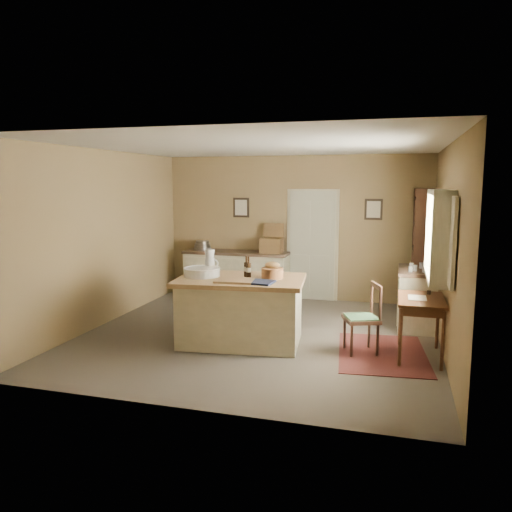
{
  "coord_description": "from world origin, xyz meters",
  "views": [
    {
      "loc": [
        1.88,
        -6.75,
        2.19
      ],
      "look_at": [
        -0.07,
        0.07,
        1.15
      ],
      "focal_mm": 35.0,
      "sensor_mm": 36.0,
      "label": 1
    }
  ],
  "objects_px": {
    "work_island": "(240,309)",
    "desk_chair": "(361,319)",
    "writing_desk": "(421,306)",
    "sideboard": "(237,273)",
    "right_cabinet": "(417,298)",
    "shelving_unit": "(427,253)"
  },
  "relations": [
    {
      "from": "work_island",
      "to": "shelving_unit",
      "type": "bearing_deg",
      "value": 35.36
    },
    {
      "from": "sideboard",
      "to": "right_cabinet",
      "type": "distance_m",
      "value": 3.45
    },
    {
      "from": "sideboard",
      "to": "writing_desk",
      "type": "xyz_separation_m",
      "value": [
        3.26,
        -2.53,
        0.19
      ]
    },
    {
      "from": "sideboard",
      "to": "shelving_unit",
      "type": "relative_size",
      "value": 0.96
    },
    {
      "from": "sideboard",
      "to": "writing_desk",
      "type": "relative_size",
      "value": 2.21
    },
    {
      "from": "work_island",
      "to": "writing_desk",
      "type": "bearing_deg",
      "value": -4.7
    },
    {
      "from": "sideboard",
      "to": "desk_chair",
      "type": "relative_size",
      "value": 2.26
    },
    {
      "from": "right_cabinet",
      "to": "shelving_unit",
      "type": "distance_m",
      "value": 0.98
    },
    {
      "from": "work_island",
      "to": "shelving_unit",
      "type": "distance_m",
      "value": 3.41
    },
    {
      "from": "shelving_unit",
      "to": "sideboard",
      "type": "bearing_deg",
      "value": 173.89
    },
    {
      "from": "desk_chair",
      "to": "shelving_unit",
      "type": "distance_m",
      "value": 2.44
    },
    {
      "from": "writing_desk",
      "to": "right_cabinet",
      "type": "distance_m",
      "value": 1.42
    },
    {
      "from": "work_island",
      "to": "desk_chair",
      "type": "relative_size",
      "value": 2.04
    },
    {
      "from": "work_island",
      "to": "right_cabinet",
      "type": "distance_m",
      "value": 2.78
    },
    {
      "from": "writing_desk",
      "to": "right_cabinet",
      "type": "bearing_deg",
      "value": 90.01
    },
    {
      "from": "work_island",
      "to": "sideboard",
      "type": "bearing_deg",
      "value": 102.8
    },
    {
      "from": "right_cabinet",
      "to": "shelving_unit",
      "type": "relative_size",
      "value": 0.48
    },
    {
      "from": "writing_desk",
      "to": "shelving_unit",
      "type": "height_order",
      "value": "shelving_unit"
    },
    {
      "from": "writing_desk",
      "to": "sideboard",
      "type": "bearing_deg",
      "value": 142.12
    },
    {
      "from": "right_cabinet",
      "to": "shelving_unit",
      "type": "height_order",
      "value": "shelving_unit"
    },
    {
      "from": "right_cabinet",
      "to": "shelving_unit",
      "type": "xyz_separation_m",
      "value": [
        0.15,
        0.76,
        0.59
      ]
    },
    {
      "from": "writing_desk",
      "to": "desk_chair",
      "type": "relative_size",
      "value": 1.02
    }
  ]
}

